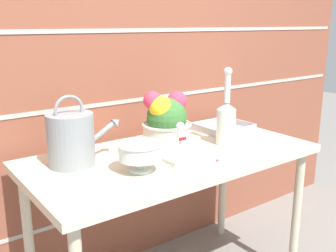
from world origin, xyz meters
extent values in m
cube|color=brown|center=(0.00, 0.43, 1.10)|extent=(3.60, 0.08, 2.20)
cube|color=#B7B2A8|center=(0.00, 0.39, 0.34)|extent=(3.53, 0.00, 0.02)
cube|color=#B7B2A8|center=(0.00, 0.39, 0.92)|extent=(3.53, 0.00, 0.02)
cube|color=#B7B2A8|center=(0.00, 0.39, 1.28)|extent=(3.53, 0.00, 0.02)
cube|color=beige|center=(0.00, 0.00, 0.72)|extent=(1.32, 0.66, 0.04)
cylinder|color=beige|center=(0.60, -0.27, 0.35)|extent=(0.04, 0.04, 0.70)
cylinder|color=beige|center=(-0.60, 0.27, 0.35)|extent=(0.04, 0.04, 0.70)
cylinder|color=beige|center=(0.60, 0.27, 0.35)|extent=(0.04, 0.04, 0.70)
cylinder|color=gray|center=(-0.43, 0.12, 0.85)|extent=(0.19, 0.19, 0.22)
cylinder|color=gray|center=(-0.28, 0.12, 0.86)|extent=(0.14, 0.02, 0.09)
cone|color=gray|center=(-0.22, 0.12, 0.89)|extent=(0.05, 0.05, 0.06)
torus|color=gray|center=(-0.43, 0.12, 0.97)|extent=(0.13, 0.01, 0.13)
cylinder|color=silver|center=(-0.24, -0.11, 0.75)|extent=(0.09, 0.09, 0.01)
cylinder|color=silver|center=(-0.24, -0.11, 0.77)|extent=(0.03, 0.03, 0.04)
sphere|color=silver|center=(-0.24, -0.11, 0.77)|extent=(0.04, 0.04, 0.04)
cylinder|color=silver|center=(-0.24, -0.11, 0.82)|extent=(0.17, 0.17, 0.06)
torus|color=silver|center=(-0.24, -0.11, 0.85)|extent=(0.18, 0.18, 0.01)
cylinder|color=beige|center=(0.05, 0.11, 0.79)|extent=(0.23, 0.23, 0.11)
torus|color=beige|center=(0.05, 0.11, 0.85)|extent=(0.24, 0.24, 0.01)
sphere|color=#387033|center=(0.05, 0.11, 0.88)|extent=(0.19, 0.19, 0.19)
sphere|color=yellow|center=(0.01, 0.09, 0.93)|extent=(0.11, 0.11, 0.11)
sphere|color=#E03856|center=(-0.02, 0.13, 0.97)|extent=(0.09, 0.09, 0.09)
sphere|color=#E03856|center=(0.10, 0.10, 0.95)|extent=(0.10, 0.10, 0.10)
cylinder|color=silver|center=(0.29, -0.05, 0.83)|extent=(0.09, 0.09, 0.17)
cone|color=silver|center=(0.29, -0.05, 0.93)|extent=(0.09, 0.09, 0.03)
cylinder|color=silver|center=(0.29, -0.05, 1.01)|extent=(0.03, 0.03, 0.14)
sphere|color=silver|center=(0.29, -0.05, 1.10)|extent=(0.04, 0.04, 0.04)
cone|color=white|center=(-0.09, -0.17, 0.81)|extent=(0.06, 0.06, 0.13)
cylinder|color=white|center=(-0.09, -0.17, 0.90)|extent=(0.03, 0.03, 0.05)
sphere|color=white|center=(-0.09, -0.17, 0.92)|extent=(0.03, 0.03, 0.03)
cube|color=red|center=(-0.09, -0.19, 0.87)|extent=(0.03, 0.01, 0.01)
cube|color=#B7B7BC|center=(0.46, 0.14, 0.74)|extent=(0.27, 0.24, 0.01)
cube|color=#B7B7BC|center=(0.46, 0.02, 0.76)|extent=(0.27, 0.01, 0.04)
cube|color=#B7B7BC|center=(0.46, 0.26, 0.76)|extent=(0.27, 0.01, 0.04)
cube|color=#B7B7BC|center=(0.33, 0.14, 0.76)|extent=(0.01, 0.24, 0.04)
cube|color=#B7B7BC|center=(0.59, 0.14, 0.76)|extent=(0.01, 0.24, 0.04)
sphere|color=#E03856|center=(0.09, -0.21, 0.74)|extent=(0.01, 0.01, 0.01)
camera|label=1|loc=(-1.03, -1.36, 1.32)|focal=42.00mm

